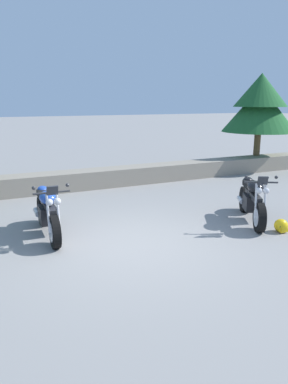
{
  "coord_description": "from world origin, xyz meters",
  "views": [
    {
      "loc": [
        -2.61,
        -5.98,
        2.63
      ],
      "look_at": [
        0.81,
        1.2,
        0.65
      ],
      "focal_mm": 34.31,
      "sensor_mm": 36.0,
      "label": 1
    }
  ],
  "objects_px": {
    "motorcycle_blue_near_left": "(48,212)",
    "pine_tree_mid_right": "(260,104)",
    "motorcycle_black_centre": "(252,200)",
    "rider_helmet": "(281,226)"
  },
  "relations": [
    {
      "from": "motorcycle_black_centre",
      "to": "pine_tree_mid_right",
      "type": "bearing_deg",
      "value": 47.32
    },
    {
      "from": "motorcycle_blue_near_left",
      "to": "motorcycle_black_centre",
      "type": "height_order",
      "value": "same"
    },
    {
      "from": "rider_helmet",
      "to": "motorcycle_blue_near_left",
      "type": "bearing_deg",
      "value": 156.61
    },
    {
      "from": "motorcycle_black_centre",
      "to": "rider_helmet",
      "type": "distance_m",
      "value": 0.9
    },
    {
      "from": "motorcycle_blue_near_left",
      "to": "motorcycle_black_centre",
      "type": "relative_size",
      "value": 1.1
    },
    {
      "from": "motorcycle_black_centre",
      "to": "motorcycle_blue_near_left",
      "type": "bearing_deg",
      "value": 166.14
    },
    {
      "from": "motorcycle_black_centre",
      "to": "rider_helmet",
      "type": "height_order",
      "value": "motorcycle_black_centre"
    },
    {
      "from": "motorcycle_blue_near_left",
      "to": "pine_tree_mid_right",
      "type": "bearing_deg",
      "value": 23.94
    },
    {
      "from": "motorcycle_blue_near_left",
      "to": "pine_tree_mid_right",
      "type": "distance_m",
      "value": 9.94
    },
    {
      "from": "rider_helmet",
      "to": "pine_tree_mid_right",
      "type": "height_order",
      "value": "pine_tree_mid_right"
    }
  ]
}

